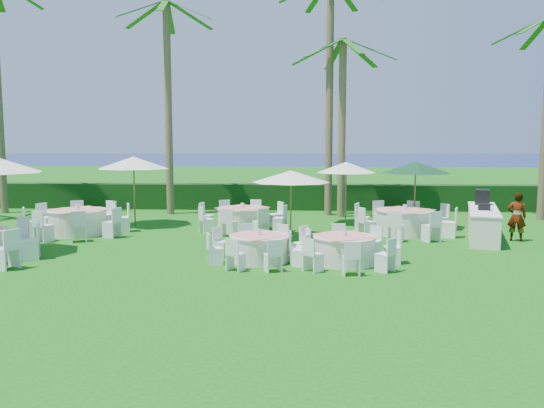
{
  "coord_description": "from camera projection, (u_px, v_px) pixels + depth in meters",
  "views": [
    {
      "loc": [
        2.51,
        -13.17,
        3.1
      ],
      "look_at": [
        1.56,
        2.72,
        1.3
      ],
      "focal_mm": 35.0,
      "sensor_mm": 36.0,
      "label": 1
    }
  ],
  "objects": [
    {
      "name": "palm_c",
      "position": [
        330.0,
        88.0,
        22.73
      ],
      "size": [
        4.41,
        4.07,
        10.1
      ],
      "color": "brown",
      "rests_on": "ground"
    },
    {
      "name": "banquet_table_e",
      "position": [
        243.0,
        218.0,
        19.24
      ],
      "size": [
        3.26,
        3.26,
        0.98
      ],
      "color": "silver",
      "rests_on": "ground"
    },
    {
      "name": "hedge",
      "position": [
        251.0,
        197.0,
        25.4
      ],
      "size": [
        34.0,
        1.0,
        1.2
      ],
      "primitive_type": "cube",
      "color": "black",
      "rests_on": "ground"
    },
    {
      "name": "banquet_table_c",
      "position": [
        345.0,
        249.0,
        13.81
      ],
      "size": [
        2.89,
        2.89,
        0.89
      ],
      "color": "silver",
      "rests_on": "ground"
    },
    {
      "name": "umbrella_c",
      "position": [
        133.0,
        163.0,
        20.04
      ],
      "size": [
        2.72,
        2.72,
        2.64
      ],
      "color": "brown",
      "rests_on": "ground"
    },
    {
      "name": "banquet_table_d",
      "position": [
        78.0,
        221.0,
        18.28
      ],
      "size": [
        3.38,
        3.38,
        1.04
      ],
      "color": "silver",
      "rests_on": "ground"
    },
    {
      "name": "umbrella_d",
      "position": [
        346.0,
        167.0,
        20.46
      ],
      "size": [
        2.29,
        2.29,
        2.42
      ],
      "color": "brown",
      "rests_on": "ground"
    },
    {
      "name": "staff_person",
      "position": [
        517.0,
        217.0,
        16.96
      ],
      "size": [
        0.66,
        0.54,
        1.58
      ],
      "primitive_type": "imported",
      "rotation": [
        0.0,
        0.0,
        2.83
      ],
      "color": "gray",
      "rests_on": "ground"
    },
    {
      "name": "umbrella_b",
      "position": [
        291.0,
        176.0,
        17.26
      ],
      "size": [
        2.54,
        2.54,
        2.25
      ],
      "color": "brown",
      "rests_on": "ground"
    },
    {
      "name": "ground",
      "position": [
        205.0,
        266.0,
        13.56
      ],
      "size": [
        120.0,
        120.0,
        0.0
      ],
      "primitive_type": "plane",
      "color": "#11560E",
      "rests_on": "ground"
    },
    {
      "name": "banquet_table_b",
      "position": [
        260.0,
        247.0,
        14.08
      ],
      "size": [
        2.74,
        2.74,
        0.86
      ],
      "color": "silver",
      "rests_on": "ground"
    },
    {
      "name": "buffet_table",
      "position": [
        483.0,
        222.0,
        17.58
      ],
      "size": [
        2.03,
        4.34,
        1.51
      ],
      "color": "silver",
      "rests_on": "ground"
    },
    {
      "name": "palm_b",
      "position": [
        168.0,
        98.0,
        23.17
      ],
      "size": [
        4.17,
        4.4,
        9.26
      ],
      "color": "brown",
      "rests_on": "ground"
    },
    {
      "name": "umbrella_green",
      "position": [
        416.0,
        167.0,
        19.47
      ],
      "size": [
        2.55,
        2.55,
        2.47
      ],
      "color": "brown",
      "rests_on": "ground"
    },
    {
      "name": "ocean",
      "position": [
        292.0,
        159.0,
        114.74
      ],
      "size": [
        260.0,
        260.0,
        0.0
      ],
      "primitive_type": "plane",
      "color": "#071A4E",
      "rests_on": "ground"
    },
    {
      "name": "banquet_table_f",
      "position": [
        404.0,
        221.0,
        18.29
      ],
      "size": [
        3.36,
        3.36,
        1.03
      ],
      "color": "silver",
      "rests_on": "ground"
    },
    {
      "name": "palm_d",
      "position": [
        342.0,
        119.0,
        22.31
      ],
      "size": [
        4.32,
        4.32,
        7.48
      ],
      "color": "brown",
      "rests_on": "ground"
    }
  ]
}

